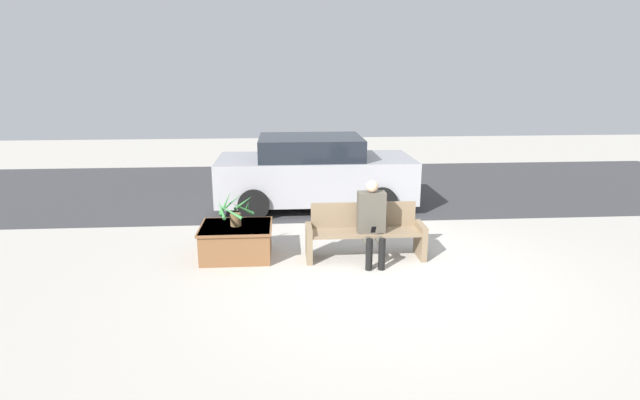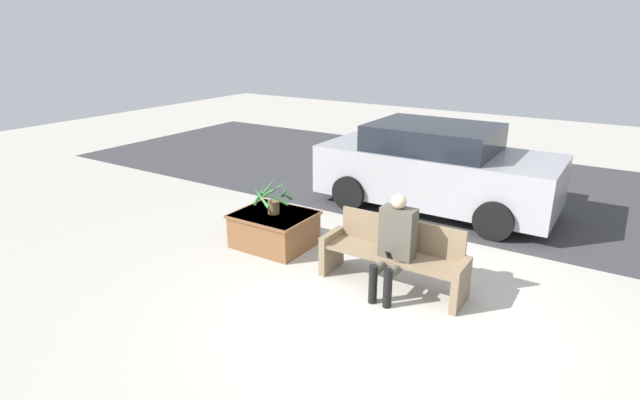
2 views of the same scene
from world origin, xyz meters
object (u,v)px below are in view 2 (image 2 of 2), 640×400
Objects in this scene: person_seated at (395,241)px; planter_box at (274,228)px; bench at (394,255)px; parked_car at (436,168)px; potted_plant at (273,198)px.

person_seated is 2.16m from planter_box.
bench is 0.34m from person_seated.
bench is 0.45× the size of parked_car.
potted_plant reaches higher than bench.
person_seated is at bearing -9.08° from potted_plant.
person_seated is (0.08, -0.18, 0.27)m from bench.
parked_car is (-0.60, 3.05, 0.34)m from bench.
bench is 2.05m from potted_plant.
bench is 1.66× the size of planter_box.
person_seated reaches higher than potted_plant.
potted_plant is at bearing 159.94° from planter_box.
person_seated is 0.31× the size of parked_car.
planter_box is at bearing 170.95° from person_seated.
person_seated reaches higher than planter_box.
parked_car reaches higher than bench.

